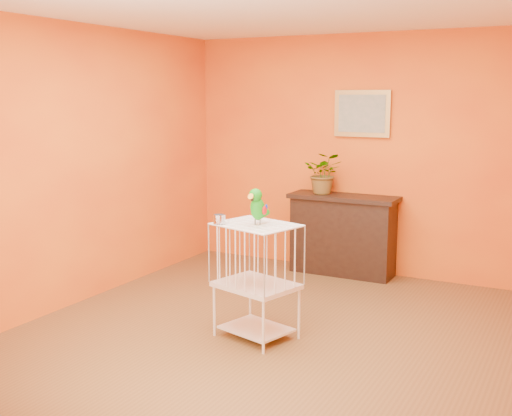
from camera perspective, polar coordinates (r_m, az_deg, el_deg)
The scene contains 8 objects.
ground at distance 5.36m, azimuth 1.18°, elevation -11.28°, with size 4.50×4.50×0.00m, color brown.
room_shell at distance 5.01m, azimuth 1.24°, elevation 5.87°, with size 4.50×4.50×4.50m.
console_cabinet at distance 7.08m, azimuth 7.70°, elevation -2.36°, with size 1.18×0.42×0.88m.
potted_plant at distance 7.05m, azimuth 6.01°, elevation 2.68°, with size 0.41×0.45×0.35m, color #26722D.
framed_picture at distance 7.05m, azimuth 9.42°, elevation 8.28°, with size 0.62×0.04×0.50m.
birdcage at distance 5.17m, azimuth 0.03°, elevation -6.37°, with size 0.71×0.62×0.94m.
feed_cup at distance 5.08m, azimuth -3.29°, elevation -0.97°, with size 0.10×0.10×0.07m, color silver.
parrot at distance 5.02m, azimuth 0.14°, elevation 0.18°, with size 0.14×0.26×0.29m.
Camera 1 is at (2.23, -4.47, 1.94)m, focal length 45.00 mm.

